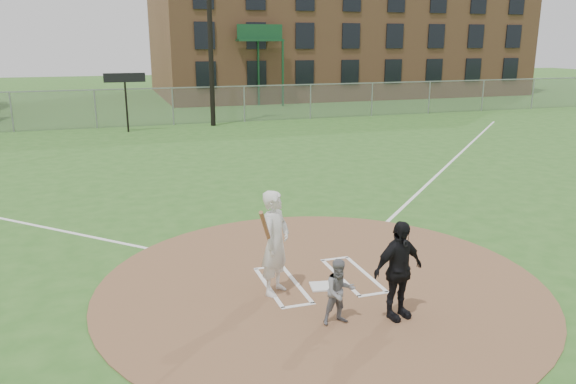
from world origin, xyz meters
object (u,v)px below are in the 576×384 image
object	(u,v)px
umpire	(398,270)
batter_at_plate	(275,243)
home_plate	(322,286)
catcher	(340,292)

from	to	relation	value
umpire	batter_at_plate	distance (m)	2.23
home_plate	batter_at_plate	world-z (taller)	batter_at_plate
catcher	batter_at_plate	distance (m)	1.61
home_plate	batter_at_plate	size ratio (longest dim) A/B	0.22
home_plate	umpire	xyz separation A→B (m)	(0.74, -1.47, 0.82)
catcher	umpire	size ratio (longest dim) A/B	0.66
catcher	umpire	world-z (taller)	umpire
home_plate	catcher	size ratio (longest dim) A/B	0.38
batter_at_plate	catcher	bearing A→B (deg)	-65.70
catcher	batter_at_plate	world-z (taller)	batter_at_plate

